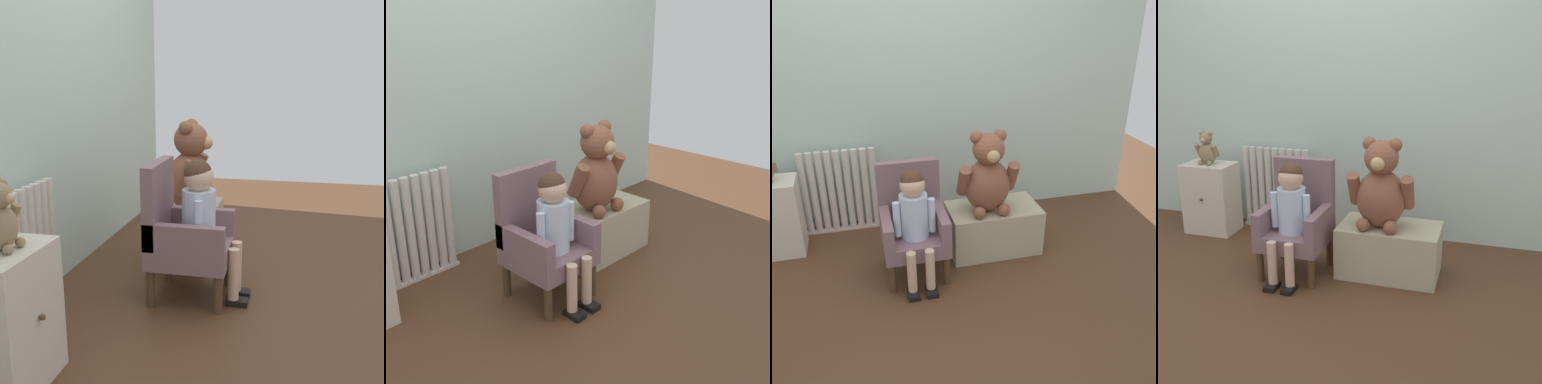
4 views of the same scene
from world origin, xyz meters
TOP-DOWN VIEW (x-y plane):
  - ground_plane at (0.00, 0.00)m, footprint 6.00×6.00m
  - back_wall at (0.00, 1.21)m, footprint 3.80×0.05m
  - radiator at (-0.51, 1.08)m, footprint 0.56×0.05m
  - child_armchair at (-0.07, 0.45)m, footprint 0.40×0.40m
  - child_figure at (-0.07, 0.34)m, footprint 0.25×0.35m
  - low_bench at (0.50, 0.55)m, footprint 0.62×0.36m
  - large_teddy_bear at (0.45, 0.53)m, footprint 0.40×0.28m

SIDE VIEW (x-z plane):
  - ground_plane at x=0.00m, z-range 0.00..0.00m
  - low_bench at x=0.50m, z-range 0.00..0.32m
  - radiator at x=-0.51m, z-range 0.00..0.64m
  - child_armchair at x=-0.07m, z-range -0.02..0.69m
  - child_figure at x=-0.07m, z-range 0.11..0.84m
  - large_teddy_bear at x=0.45m, z-range 0.29..0.85m
  - back_wall at x=0.00m, z-range 0.00..2.40m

